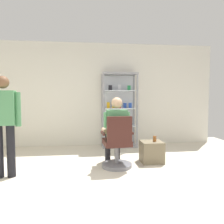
# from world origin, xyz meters

# --- Properties ---
(ground_plane) EXTENTS (7.20, 7.20, 0.00)m
(ground_plane) POSITION_xyz_m (0.00, 0.00, 0.00)
(ground_plane) COLOR beige
(back_wall) EXTENTS (6.00, 0.10, 2.70)m
(back_wall) POSITION_xyz_m (0.00, 3.00, 1.35)
(back_wall) COLOR silver
(back_wall) RESTS_ON ground
(display_cabinet_main) EXTENTS (0.90, 0.45, 1.90)m
(display_cabinet_main) POSITION_xyz_m (0.40, 2.76, 0.96)
(display_cabinet_main) COLOR gray
(display_cabinet_main) RESTS_ON ground
(office_chair) EXTENTS (0.58, 0.56, 0.96)m
(office_chair) POSITION_xyz_m (0.11, 1.03, 0.39)
(office_chair) COLOR slate
(office_chair) RESTS_ON ground
(seated_shopkeeper) EXTENTS (0.51, 0.59, 1.29)m
(seated_shopkeeper) POSITION_xyz_m (0.10, 1.19, 0.71)
(seated_shopkeeper) COLOR black
(seated_shopkeeper) RESTS_ON ground
(storage_crate) EXTENTS (0.42, 0.39, 0.42)m
(storage_crate) POSITION_xyz_m (0.83, 1.28, 0.21)
(storage_crate) COLOR #72664C
(storage_crate) RESTS_ON ground
(tea_glass) EXTENTS (0.07, 0.07, 0.11)m
(tea_glass) POSITION_xyz_m (0.89, 1.27, 0.47)
(tea_glass) COLOR brown
(tea_glass) RESTS_ON storage_crate
(standing_customer) EXTENTS (0.52, 0.25, 1.63)m
(standing_customer) POSITION_xyz_m (-1.75, 0.79, 0.93)
(standing_customer) COLOR black
(standing_customer) RESTS_ON ground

